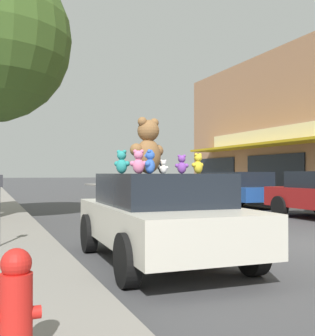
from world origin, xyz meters
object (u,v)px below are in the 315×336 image
(teddy_bear_purple, at_px, (182,164))
(teddy_bear_white, at_px, (163,167))
(teddy_bear_giant, at_px, (148,147))
(teddy_bear_pink, at_px, (138,162))
(teddy_bear_black, at_px, (162,167))
(teddy_bear_teal, at_px, (122,162))
(teddy_bear_red, at_px, (140,167))
(teddy_bear_yellow, at_px, (198,164))
(parked_car_far_right, at_px, (238,188))
(teddy_bear_blue, at_px, (150,162))
(plush_art_car, at_px, (160,214))
(fire_hydrant, at_px, (16,306))

(teddy_bear_purple, bearing_deg, teddy_bear_white, 10.69)
(teddy_bear_giant, height_order, teddy_bear_pink, teddy_bear_giant)
(teddy_bear_black, bearing_deg, teddy_bear_teal, 79.80)
(teddy_bear_white, bearing_deg, teddy_bear_black, -87.88)
(teddy_bear_black, bearing_deg, teddy_bear_red, 85.56)
(teddy_bear_black, height_order, teddy_bear_yellow, teddy_bear_yellow)
(teddy_bear_white, xyz_separation_m, parked_car_far_right, (7.12, 8.73, -0.74))
(teddy_bear_giant, xyz_separation_m, teddy_bear_blue, (-0.42, -1.19, -0.29))
(plush_art_car, relative_size, teddy_bear_yellow, 11.94)
(teddy_bear_black, xyz_separation_m, parked_car_far_right, (6.80, 7.90, -0.74))
(teddy_bear_red, xyz_separation_m, teddy_bear_teal, (-0.39, -0.18, 0.07))
(plush_art_car, height_order, teddy_bear_pink, teddy_bear_pink)
(teddy_bear_teal, bearing_deg, teddy_bear_red, -108.75)
(teddy_bear_giant, relative_size, teddy_bear_red, 3.98)
(teddy_bear_yellow, relative_size, teddy_bear_purple, 1.09)
(teddy_bear_giant, xyz_separation_m, teddy_bear_white, (0.27, -0.02, -0.33))
(teddy_bear_blue, bearing_deg, teddy_bear_pink, -152.69)
(teddy_bear_pink, bearing_deg, teddy_bear_red, -94.36)
(parked_car_far_right, bearing_deg, teddy_bear_red, -131.25)
(teddy_bear_yellow, height_order, teddy_bear_red, teddy_bear_yellow)
(plush_art_car, relative_size, teddy_bear_purple, 13.05)
(teddy_bear_teal, bearing_deg, plush_art_car, -152.66)
(teddy_bear_red, bearing_deg, teddy_bear_yellow, -153.01)
(plush_art_car, xyz_separation_m, parked_car_far_right, (7.23, 8.86, 0.04))
(teddy_bear_yellow, relative_size, fire_hydrant, 0.44)
(teddy_bear_giant, distance_m, teddy_bear_red, 0.41)
(teddy_bear_yellow, bearing_deg, teddy_bear_black, -92.36)
(teddy_bear_red, bearing_deg, fire_hydrant, 107.93)
(teddy_bear_yellow, height_order, parked_car_far_right, teddy_bear_yellow)
(teddy_bear_black, bearing_deg, parked_car_far_right, -87.65)
(teddy_bear_blue, distance_m, teddy_bear_white, 1.36)
(teddy_bear_purple, distance_m, teddy_bear_blue, 1.45)
(teddy_bear_purple, relative_size, teddy_bear_red, 1.37)
(teddy_bear_red, bearing_deg, teddy_bear_purple, -160.78)
(teddy_bear_giant, xyz_separation_m, teddy_bear_red, (-0.05, 0.23, -0.33))
(teddy_bear_yellow, distance_m, teddy_bear_pink, 1.18)
(teddy_bear_yellow, relative_size, teddy_bear_red, 1.50)
(teddy_bear_white, height_order, teddy_bear_pink, teddy_bear_pink)
(teddy_bear_purple, distance_m, parked_car_far_right, 11.19)
(teddy_bear_giant, height_order, teddy_bear_yellow, teddy_bear_giant)
(plush_art_car, distance_m, teddy_bear_pink, 0.98)
(teddy_bear_yellow, bearing_deg, teddy_bear_purple, -21.41)
(teddy_bear_giant, distance_m, teddy_bear_yellow, 0.91)
(teddy_bear_pink, bearing_deg, fire_hydrant, 75.43)
(teddy_bear_black, distance_m, teddy_bear_blue, 2.24)
(teddy_bear_white, bearing_deg, teddy_bear_yellow, -168.06)
(teddy_bear_yellow, height_order, teddy_bear_pink, teddy_bear_pink)
(parked_car_far_right, bearing_deg, teddy_bear_black, -130.73)
(teddy_bear_red, bearing_deg, parked_car_far_right, -82.33)
(teddy_bear_purple, xyz_separation_m, fire_hydrant, (-2.84, -3.36, -1.05))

